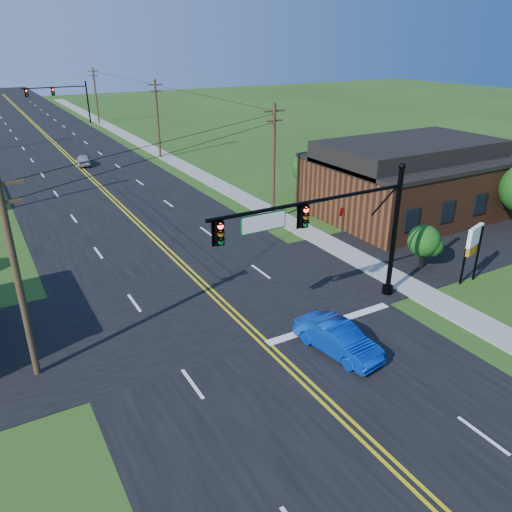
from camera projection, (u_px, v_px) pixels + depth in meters
ground at (362, 441)px, 17.90m from camera, size 260.00×260.00×0.00m
road_main at (74, 163)px, 57.62m from camera, size 16.00×220.00×0.04m
road_cross at (216, 301)px, 27.42m from camera, size 70.00×10.00×0.04m
sidewalk at (192, 170)px, 54.46m from camera, size 2.00×160.00×0.08m
signal_mast_main at (329, 229)px, 24.33m from camera, size 11.30×0.60×7.48m
signal_mast_far at (60, 96)px, 81.68m from camera, size 10.98×0.60×7.48m
brick_building at (406, 185)px, 40.38m from camera, size 14.20×11.20×4.70m
utility_pole_left_a at (17, 275)px, 19.62m from camera, size 1.80×0.28×9.00m
utility_pole_right_a at (274, 161)px, 37.96m from camera, size 1.80×0.28×9.00m
utility_pole_right_b at (158, 118)px, 58.62m from camera, size 1.80×0.28×9.00m
utility_pole_right_c at (96, 95)px, 82.46m from camera, size 1.80×0.28×9.00m
tree_right_back at (309, 168)px, 44.82m from camera, size 3.00×3.00×4.10m
shrub_corner at (424, 241)px, 30.64m from camera, size 2.00×2.00×2.86m
blue_car at (338, 339)px, 22.67m from camera, size 2.23×4.57×1.44m
distant_car at (83, 160)px, 56.44m from camera, size 2.00×3.82×1.24m
stop_sign at (341, 214)px, 36.55m from camera, size 0.67×0.29×1.99m
pylon_sign at (474, 242)px, 28.64m from camera, size 1.69×0.73×3.50m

